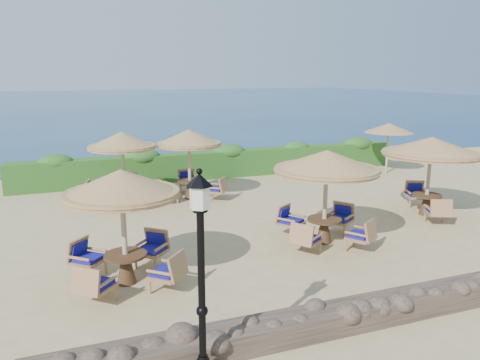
# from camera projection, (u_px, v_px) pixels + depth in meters

# --- Properties ---
(ground) EXTENTS (120.00, 120.00, 0.00)m
(ground) POSITION_uv_depth(u_px,v_px,m) (288.00, 222.00, 15.13)
(ground) COLOR tan
(ground) RESTS_ON ground
(sea) EXTENTS (160.00, 160.00, 0.00)m
(sea) POSITION_uv_depth(u_px,v_px,m) (105.00, 102.00, 79.07)
(sea) COLOR navy
(sea) RESTS_ON ground
(hedge) EXTENTS (18.00, 0.90, 1.20)m
(hedge) POSITION_uv_depth(u_px,v_px,m) (219.00, 164.00, 21.57)
(hedge) COLOR #204F19
(hedge) RESTS_ON ground
(stone_wall) EXTENTS (15.00, 0.65, 0.44)m
(stone_wall) POSITION_uv_depth(u_px,v_px,m) (424.00, 300.00, 9.41)
(stone_wall) COLOR brown
(stone_wall) RESTS_ON ground
(lamp_post) EXTENTS (0.44, 0.44, 3.31)m
(lamp_post) POSITION_uv_depth(u_px,v_px,m) (202.00, 289.00, 6.93)
(lamp_post) COLOR black
(lamp_post) RESTS_ON ground
(extra_parasol) EXTENTS (2.30, 2.30, 2.41)m
(extra_parasol) POSITION_uv_depth(u_px,v_px,m) (389.00, 128.00, 22.05)
(extra_parasol) COLOR tan
(extra_parasol) RESTS_ON ground
(cafe_set_0) EXTENTS (2.57, 2.57, 2.65)m
(cafe_set_0) POSITION_uv_depth(u_px,v_px,m) (123.00, 209.00, 10.31)
(cafe_set_0) COLOR tan
(cafe_set_0) RESTS_ON ground
(cafe_set_1) EXTENTS (2.92, 2.92, 2.65)m
(cafe_set_1) POSITION_uv_depth(u_px,v_px,m) (326.00, 179.00, 12.85)
(cafe_set_1) COLOR tan
(cafe_set_1) RESTS_ON ground
(cafe_set_2) EXTENTS (3.18, 3.18, 2.65)m
(cafe_set_2) POSITION_uv_depth(u_px,v_px,m) (431.00, 154.00, 15.42)
(cafe_set_2) COLOR tan
(cafe_set_2) RESTS_ON ground
(cafe_set_3) EXTENTS (2.89, 2.89, 2.65)m
(cafe_set_3) POSITION_uv_depth(u_px,v_px,m) (123.00, 157.00, 16.90)
(cafe_set_3) COLOR tan
(cafe_set_3) RESTS_ON ground
(cafe_set_4) EXTENTS (2.75, 2.65, 2.65)m
(cafe_set_4) POSITION_uv_depth(u_px,v_px,m) (189.00, 152.00, 17.57)
(cafe_set_4) COLOR tan
(cafe_set_4) RESTS_ON ground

